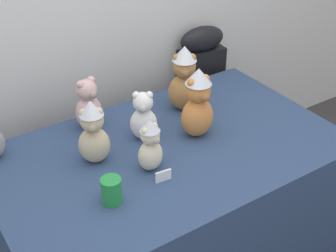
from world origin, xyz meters
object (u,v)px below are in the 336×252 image
object	(u,v)px
display_table	(168,207)
teddy_bear_snow	(143,117)
teddy_bear_sand	(93,133)
teddy_bear_ginger	(198,104)
party_cup_green	(112,191)
teddy_bear_blush	(88,105)
instrument_case	(200,99)
teddy_bear_caramel	(184,79)
teddy_bear_cream	(150,145)

from	to	relation	value
display_table	teddy_bear_snow	bearing A→B (deg)	109.37
display_table	teddy_bear_sand	size ratio (longest dim) A/B	5.27
teddy_bear_ginger	display_table	bearing A→B (deg)	-173.42
teddy_bear_sand	party_cup_green	size ratio (longest dim) A/B	2.70
teddy_bear_blush	teddy_bear_sand	size ratio (longest dim) A/B	0.87
instrument_case	teddy_bear_caramel	world-z (taller)	teddy_bear_caramel
instrument_case	teddy_bear_caramel	xyz separation A→B (m)	(-0.37, -0.35, 0.39)
display_table	teddy_bear_sand	xyz separation A→B (m)	(-0.31, 0.10, 0.50)
instrument_case	teddy_bear_snow	bearing A→B (deg)	-139.70
instrument_case	display_table	bearing A→B (deg)	-130.85
instrument_case	party_cup_green	bearing A→B (deg)	-136.67
teddy_bear_cream	teddy_bear_sand	xyz separation A→B (m)	(-0.17, 0.18, 0.03)
teddy_bear_ginger	teddy_bear_blush	xyz separation A→B (m)	(-0.39, 0.33, -0.05)
teddy_bear_caramel	teddy_bear_sand	bearing A→B (deg)	-133.63
teddy_bear_caramel	party_cup_green	size ratio (longest dim) A/B	3.11
teddy_bear_ginger	teddy_bear_caramel	world-z (taller)	same
teddy_bear_caramel	teddy_bear_blush	size ratio (longest dim) A/B	1.32
teddy_bear_caramel	party_cup_green	bearing A→B (deg)	-114.75
teddy_bear_sand	teddy_bear_blush	bearing A→B (deg)	94.44
teddy_bear_cream	teddy_bear_snow	bearing A→B (deg)	53.49
display_table	teddy_bear_ginger	world-z (taller)	teddy_bear_ginger
teddy_bear_blush	teddy_bear_sand	distance (m)	0.28
teddy_bear_sand	teddy_bear_ginger	bearing A→B (deg)	16.31
display_table	party_cup_green	distance (m)	0.58
teddy_bear_cream	teddy_bear_snow	size ratio (longest dim) A/B	1.00
instrument_case	teddy_bear_sand	world-z (taller)	teddy_bear_sand
teddy_bear_cream	teddy_bear_sand	distance (m)	0.25
teddy_bear_sand	party_cup_green	distance (m)	0.30
display_table	party_cup_green	size ratio (longest dim) A/B	14.23
instrument_case	teddy_bear_ginger	world-z (taller)	teddy_bear_ginger
teddy_bear_ginger	teddy_bear_sand	size ratio (longest dim) A/B	1.15
teddy_bear_ginger	teddy_bear_sand	xyz separation A→B (m)	(-0.49, 0.08, -0.02)
teddy_bear_caramel	teddy_bear_blush	bearing A→B (deg)	-161.25
instrument_case	party_cup_green	distance (m)	1.31
teddy_bear_blush	teddy_bear_cream	bearing A→B (deg)	-94.53
teddy_bear_blush	party_cup_green	bearing A→B (deg)	-120.80
instrument_case	teddy_bear_cream	size ratio (longest dim) A/B	3.92
teddy_bear_ginger	teddy_bear_snow	xyz separation A→B (m)	(-0.22, 0.11, -0.05)
teddy_bear_blush	teddy_bear_snow	bearing A→B (deg)	-67.26
teddy_bear_blush	instrument_case	bearing A→B (deg)	2.34
display_table	teddy_bear_caramel	bearing A→B (deg)	44.00
teddy_bear_caramel	teddy_bear_snow	size ratio (longest dim) A/B	1.41
teddy_bear_sand	teddy_bear_snow	bearing A→B (deg)	32.74
teddy_bear_ginger	teddy_bear_blush	bearing A→B (deg)	138.93
teddy_bear_snow	party_cup_green	world-z (taller)	teddy_bear_snow
teddy_bear_cream	teddy_bear_sand	size ratio (longest dim) A/B	0.82
teddy_bear_snow	party_cup_green	xyz separation A→B (m)	(-0.33, -0.31, -0.06)
display_table	teddy_bear_cream	size ratio (longest dim) A/B	6.40
party_cup_green	teddy_bear_sand	bearing A→B (deg)	76.91
display_table	teddy_bear_ginger	xyz separation A→B (m)	(0.17, 0.02, 0.52)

